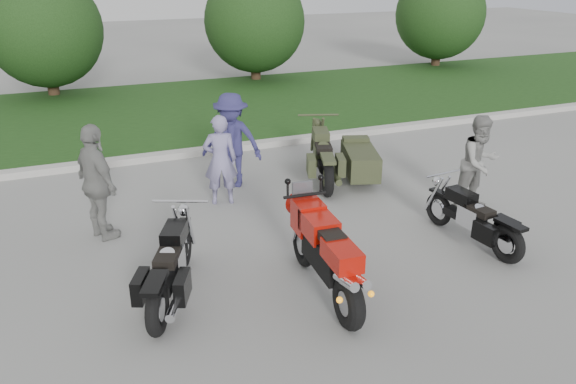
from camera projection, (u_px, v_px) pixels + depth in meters
name	position (u px, v px, depth m)	size (l,w,h in m)	color
ground	(304.00, 279.00, 7.93)	(80.00, 80.00, 0.00)	#999994
curb	(200.00, 152.00, 13.04)	(60.00, 0.30, 0.15)	#B7B4AC
grass_strip	(166.00, 111.00, 16.60)	(60.00, 8.00, 0.14)	#28531C
tree_mid_left	(44.00, 30.00, 17.61)	(3.60, 3.60, 4.00)	#3F2B1C
tree_mid_right	(255.00, 22.00, 20.06)	(3.60, 3.60, 4.00)	#3F2B1C
tree_far_right	(440.00, 14.00, 22.87)	(3.60, 3.60, 4.00)	#3F2B1C
sportbike_red	(326.00, 252.00, 7.32)	(0.47, 2.31, 1.09)	black
cruiser_left	(170.00, 270.00, 7.28)	(1.05, 2.15, 0.88)	black
cruiser_right	(476.00, 221.00, 8.76)	(0.46, 2.06, 0.79)	black
cruiser_sidecar	(345.00, 160.00, 11.33)	(1.70, 2.42, 0.97)	black
person_stripe	(220.00, 160.00, 10.15)	(0.61, 0.40, 1.68)	#867FAD
person_grey	(480.00, 163.00, 9.95)	(0.83, 0.65, 1.71)	gray
person_denim	(232.00, 141.00, 10.93)	(1.21, 0.69, 1.87)	navy
person_back	(97.00, 183.00, 8.79)	(1.11, 0.46, 1.89)	gray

